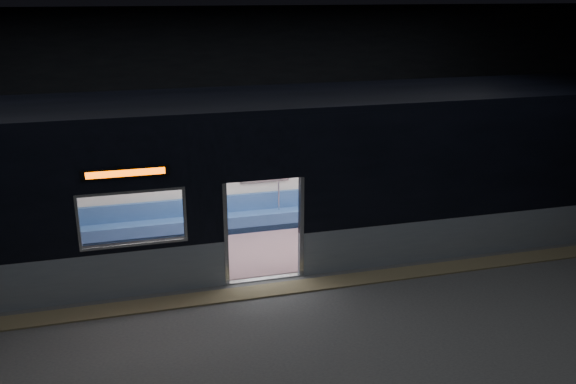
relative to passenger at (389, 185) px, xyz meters
name	(u,v)px	position (x,y,z in m)	size (l,w,h in m)	color
station_floor	(278,305)	(-3.73, -3.55, -0.85)	(24.00, 14.00, 0.01)	#47494C
station_envelope	(277,103)	(-3.73, -3.55, 2.82)	(24.00, 14.00, 5.00)	black
tactile_strip	(271,290)	(-3.73, -3.00, -0.83)	(22.80, 0.50, 0.03)	#8C7F59
metro_car	(247,168)	(-3.73, -1.00, 1.00)	(18.00, 3.04, 3.35)	#909CAC
passenger	(389,185)	(0.00, 0.00, 0.00)	(0.48, 0.79, 1.49)	black
handbag	(395,194)	(0.03, -0.25, -0.14)	(0.33, 0.28, 0.16)	black
transit_map	(264,165)	(-3.06, 0.31, 0.65)	(1.07, 0.03, 0.70)	white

